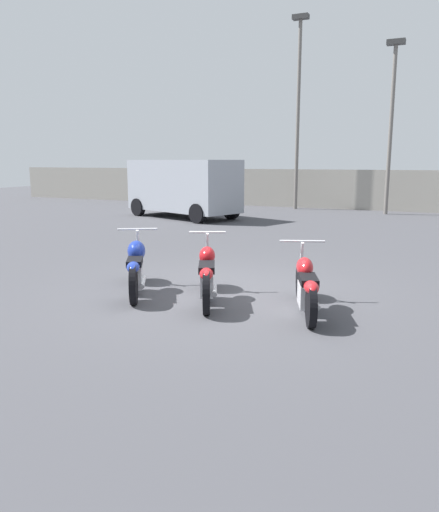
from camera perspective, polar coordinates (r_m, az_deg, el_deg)
ground_plane at (r=8.47m, az=0.31°, el=-4.19°), size 60.00×60.00×0.00m
fence_back at (r=23.37m, az=16.54°, el=7.23°), size 40.00×0.04×1.79m
light_pole_left at (r=21.95m, az=19.09°, el=15.25°), size 0.70×0.35×6.86m
light_pole_right at (r=23.46m, az=9.00°, el=17.32°), size 0.70×0.35×8.39m
motorcycle_slot_0 at (r=8.48m, az=-9.50°, el=-1.24°), size 1.21×1.87×1.01m
motorcycle_slot_1 at (r=7.87m, az=-1.42°, el=-2.16°), size 1.07×1.99×1.02m
motorcycle_slot_2 at (r=7.41m, az=9.86°, el=-3.31°), size 0.99×1.96×0.97m
parked_van at (r=19.56m, az=-4.21°, el=7.99°), size 5.08×3.35×2.22m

